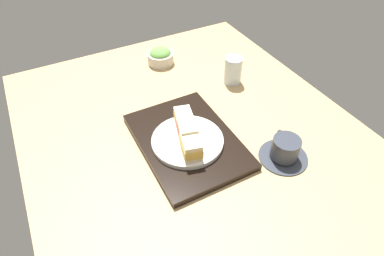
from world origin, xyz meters
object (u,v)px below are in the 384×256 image
at_px(sandwich_plate, 188,141).
at_px(sandwich_far, 191,146).
at_px(sandwich_middle, 187,131).
at_px(salad_bowl, 160,56).
at_px(sandwich_near, 184,120).
at_px(drinking_glass, 233,70).
at_px(coffee_cup, 285,150).

distance_m(sandwich_plate, sandwich_far, 0.06).
distance_m(sandwich_middle, salad_bowl, 0.48).
distance_m(sandwich_middle, sandwich_far, 0.06).
height_order(sandwich_near, sandwich_far, sandwich_far).
bearing_deg(drinking_glass, coffee_cup, -10.96).
bearing_deg(sandwich_plate, drinking_glass, 126.52).
bearing_deg(sandwich_middle, sandwich_plate, 90.00).
bearing_deg(coffee_cup, sandwich_plate, -125.70).
bearing_deg(sandwich_near, sandwich_far, -16.84).
bearing_deg(sandwich_far, coffee_cup, 65.68).
height_order(sandwich_middle, salad_bowl, sandwich_middle).
bearing_deg(coffee_cup, sandwich_middle, -125.70).
distance_m(sandwich_plate, sandwich_middle, 0.04).
xyz_separation_m(sandwich_near, coffee_cup, (0.22, 0.21, -0.03)).
height_order(sandwich_plate, salad_bowl, salad_bowl).
height_order(sandwich_middle, drinking_glass, drinking_glass).
bearing_deg(sandwich_far, drinking_glass, 131.04).
xyz_separation_m(salad_bowl, drinking_glass, (0.24, 0.18, 0.02)).
distance_m(sandwich_plate, sandwich_near, 0.06).
bearing_deg(salad_bowl, drinking_glass, 36.74).
distance_m(sandwich_near, sandwich_far, 0.11).
relative_size(sandwich_middle, salad_bowl, 0.85).
bearing_deg(sandwich_near, drinking_glass, 120.79).
relative_size(sandwich_plate, salad_bowl, 2.04).
xyz_separation_m(sandwich_near, sandwich_far, (0.11, -0.03, 0.00)).
xyz_separation_m(sandwich_near, salad_bowl, (-0.41, 0.10, -0.03)).
xyz_separation_m(sandwich_plate, sandwich_far, (0.05, -0.02, 0.03)).
bearing_deg(drinking_glass, sandwich_far, -48.96).
relative_size(coffee_cup, drinking_glass, 1.39).
height_order(sandwich_near, sandwich_middle, sandwich_middle).
relative_size(sandwich_near, sandwich_far, 0.95).
height_order(sandwich_plate, coffee_cup, coffee_cup).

